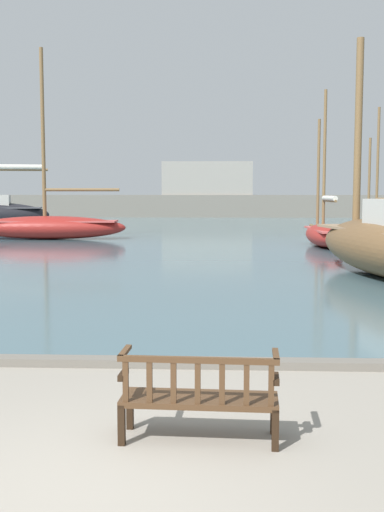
{
  "coord_description": "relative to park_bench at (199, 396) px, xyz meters",
  "views": [
    {
      "loc": [
        1.17,
        -5.24,
        2.54
      ],
      "look_at": [
        0.48,
        10.0,
        1.0
      ],
      "focal_mm": 45.0,
      "sensor_mm": 36.0,
      "label": 1
    }
  ],
  "objects": [
    {
      "name": "sailboat_nearest_starboard",
      "position": [
        4.82,
        22.66,
        0.22
      ],
      "size": [
        1.48,
        6.33,
        6.95
      ],
      "color": "maroon",
      "rests_on": "harbor_water"
    },
    {
      "name": "far_breakwater",
      "position": [
        -0.98,
        55.66,
        1.07
      ],
      "size": [
        54.16,
        2.4,
        5.39
      ],
      "color": "slate",
      "rests_on": "ground"
    },
    {
      "name": "harbor_water",
      "position": [
        -0.96,
        42.91,
        -0.43
      ],
      "size": [
        100.0,
        80.0,
        0.08
      ],
      "primitive_type": "cube",
      "color": "#476670",
      "rests_on": "ground"
    },
    {
      "name": "park_bench",
      "position": [
        0.0,
        0.0,
        0.0
      ],
      "size": [
        1.62,
        0.59,
        0.92
      ],
      "color": "black",
      "rests_on": "ground"
    },
    {
      "name": "sailboat_nearest_port",
      "position": [
        8.86,
        29.69,
        0.16
      ],
      "size": [
        1.72,
        6.73,
        7.06
      ],
      "color": "navy",
      "rests_on": "harbor_water"
    },
    {
      "name": "sailboat_distant_harbor",
      "position": [
        -8.69,
        26.41,
        0.31
      ],
      "size": [
        9.52,
        2.14,
        9.68
      ],
      "color": "maroon",
      "rests_on": "harbor_water"
    },
    {
      "name": "quay_edge_kerb",
      "position": [
        -0.96,
        2.76,
        -0.41
      ],
      "size": [
        40.0,
        0.3,
        0.12
      ],
      "primitive_type": "cube",
      "color": "slate",
      "rests_on": "ground"
    },
    {
      "name": "ground_plane",
      "position": [
        -0.96,
        -1.09,
        -0.47
      ],
      "size": [
        160.0,
        160.0,
        0.0
      ],
      "primitive_type": "plane",
      "color": "gray"
    }
  ]
}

